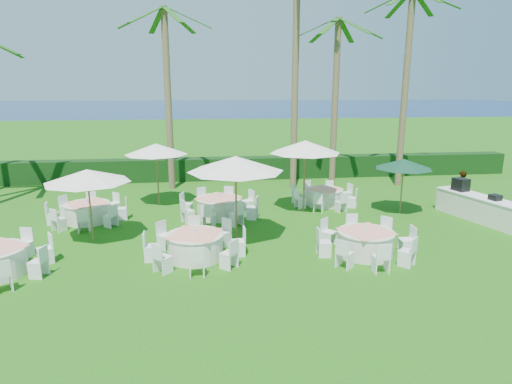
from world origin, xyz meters
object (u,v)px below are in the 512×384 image
umbrella_b (236,164)px  umbrella_c (156,149)px  banquet_table_c (366,242)px  banquet_table_e (219,207)px  umbrella_d (305,147)px  banquet_table_f (324,196)px  umbrella_green (404,164)px  umbrella_a (87,176)px  banquet_table_b (195,245)px  buffet_table (483,208)px  staff_person (461,189)px  banquet_table_d (88,212)px

umbrella_b → umbrella_c: size_ratio=1.16×
banquet_table_c → banquet_table_e: size_ratio=0.97×
umbrella_b → umbrella_d: 4.40m
banquet_table_f → umbrella_green: size_ratio=1.23×
umbrella_b → umbrella_a: bearing=173.0°
banquet_table_f → umbrella_c: umbrella_c is taller
banquet_table_b → umbrella_a: size_ratio=1.10×
banquet_table_f → banquet_table_c: bearing=-93.3°
banquet_table_e → umbrella_green: 7.53m
umbrella_a → buffet_table: bearing=1.8°
banquet_table_f → umbrella_d: (-1.12, -0.88, 2.31)m
umbrella_green → staff_person: size_ratio=1.41×
buffet_table → staff_person: bearing=82.2°
banquet_table_f → umbrella_b: bearing=-135.5°
banquet_table_f → buffet_table: bearing=-29.6°
staff_person → banquet_table_d: bearing=13.5°
banquet_table_f → umbrella_c: (-7.15, 0.92, 2.07)m
banquet_table_f → buffet_table: 6.16m
umbrella_green → staff_person: 3.19m
umbrella_green → umbrella_d: bearing=169.2°
umbrella_b → staff_person: (9.76, 2.98, -1.81)m
umbrella_c → buffet_table: 13.26m
banquet_table_d → banquet_table_e: size_ratio=0.95×
umbrella_c → umbrella_a: bearing=-111.4°
banquet_table_e → umbrella_b: size_ratio=0.99×
banquet_table_c → umbrella_green: umbrella_green is taller
banquet_table_e → buffet_table: buffet_table is taller
umbrella_a → umbrella_c: (1.73, 4.42, 0.23)m
banquet_table_d → umbrella_green: size_ratio=1.29×
banquet_table_d → banquet_table_e: (4.98, -0.00, 0.03)m
umbrella_c → buffet_table: umbrella_c is taller
banquet_table_e → umbrella_b: bearing=-80.6°
banquet_table_c → banquet_table_f: size_ratio=1.08×
banquet_table_d → umbrella_d: (8.47, 0.36, 2.30)m
banquet_table_c → umbrella_a: size_ratio=1.09×
banquet_table_e → staff_person: staff_person is taller
banquet_table_d → umbrella_b: bearing=-27.5°
banquet_table_b → banquet_table_f: size_ratio=1.08×
banquet_table_f → umbrella_c: 7.50m
umbrella_green → buffet_table: bearing=-28.6°
banquet_table_f → umbrella_b: size_ratio=0.89×
umbrella_b → staff_person: 10.37m
umbrella_b → umbrella_c: 5.84m
umbrella_b → banquet_table_e: bearing=99.4°
buffet_table → banquet_table_b: bearing=-167.9°
banquet_table_c → umbrella_c: 9.75m
umbrella_c → banquet_table_c: bearing=-44.4°
banquet_table_d → umbrella_green: (12.32, -0.38, 1.65)m
banquet_table_c → staff_person: bearing=38.0°
banquet_table_d → umbrella_d: umbrella_d is taller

